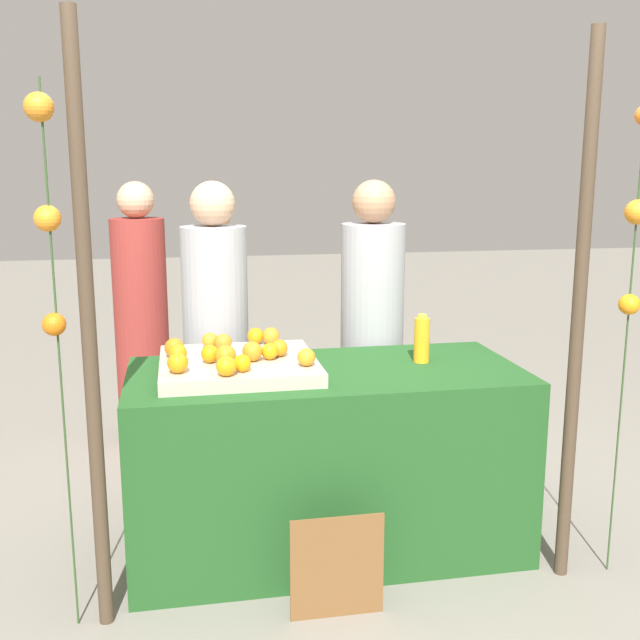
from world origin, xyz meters
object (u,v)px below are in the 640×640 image
at_px(stall_counter, 326,459).
at_px(chalkboard_sign, 337,567).
at_px(vendor_right, 372,349).
at_px(juice_bottle, 422,340).
at_px(orange_1, 306,357).
at_px(orange_0, 242,363).
at_px(vendor_left, 217,355).

distance_m(stall_counter, chalkboard_sign, 0.62).
distance_m(chalkboard_sign, vendor_right, 1.40).
distance_m(juice_bottle, vendor_right, 0.60).
bearing_deg(orange_1, orange_0, -171.60).
height_order(orange_0, juice_bottle, juice_bottle).
bearing_deg(vendor_right, juice_bottle, -80.73).
bearing_deg(orange_0, orange_1, 8.40).
bearing_deg(juice_bottle, chalkboard_sign, -130.57).
height_order(juice_bottle, chalkboard_sign, juice_bottle).
height_order(stall_counter, orange_0, orange_0).
relative_size(orange_1, vendor_right, 0.05).
relative_size(juice_bottle, vendor_left, 0.13).
xyz_separation_m(orange_0, vendor_right, (0.77, 0.80, -0.16)).
xyz_separation_m(juice_bottle, vendor_left, (-0.93, 0.58, -0.18)).
distance_m(juice_bottle, vendor_left, 1.11).
bearing_deg(orange_0, vendor_left, 94.78).
distance_m(stall_counter, juice_bottle, 0.71).
bearing_deg(chalkboard_sign, orange_0, 129.57).
relative_size(orange_1, vendor_left, 0.05).
relative_size(orange_0, orange_1, 0.95).
bearing_deg(stall_counter, vendor_left, 125.99).
relative_size(stall_counter, orange_1, 22.77).
relative_size(stall_counter, juice_bottle, 7.79).
bearing_deg(vendor_left, juice_bottle, -31.89).
xyz_separation_m(chalkboard_sign, vendor_right, (0.44, 1.19, 0.58)).
distance_m(orange_1, vendor_right, 0.92).
height_order(orange_1, chalkboard_sign, orange_1).
bearing_deg(vendor_left, orange_0, -85.22).
xyz_separation_m(orange_0, orange_1, (0.28, 0.04, 0.00)).
bearing_deg(orange_0, juice_bottle, 15.34).
distance_m(orange_0, chalkboard_sign, 0.90).
bearing_deg(chalkboard_sign, juice_bottle, 49.43).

